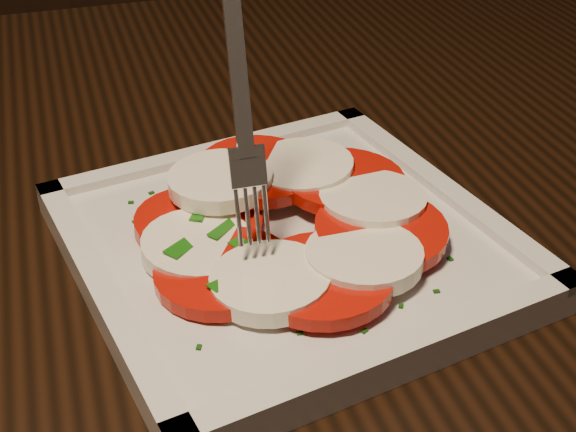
# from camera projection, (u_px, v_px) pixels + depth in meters

# --- Properties ---
(table) EXTENTS (1.22, 0.83, 0.75)m
(table) POSITION_uv_depth(u_px,v_px,m) (253.00, 286.00, 0.62)
(table) COLOR black
(table) RESTS_ON ground
(chair) EXTENTS (0.49, 0.49, 0.93)m
(chair) POSITION_uv_depth(u_px,v_px,m) (33.00, 49.00, 1.34)
(chair) COLOR black
(chair) RESTS_ON ground
(plate) EXTENTS (0.28, 0.28, 0.01)m
(plate) POSITION_uv_depth(u_px,v_px,m) (288.00, 247.00, 0.48)
(plate) COLOR silver
(plate) RESTS_ON table
(caprese_salad) EXTENTS (0.18, 0.20, 0.03)m
(caprese_salad) POSITION_uv_depth(u_px,v_px,m) (288.00, 222.00, 0.47)
(caprese_salad) COLOR #BA0B04
(caprese_salad) RESTS_ON plate
(fork) EXTENTS (0.02, 0.06, 0.17)m
(fork) POSITION_uv_depth(u_px,v_px,m) (236.00, 76.00, 0.41)
(fork) COLOR white
(fork) RESTS_ON caprese_salad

